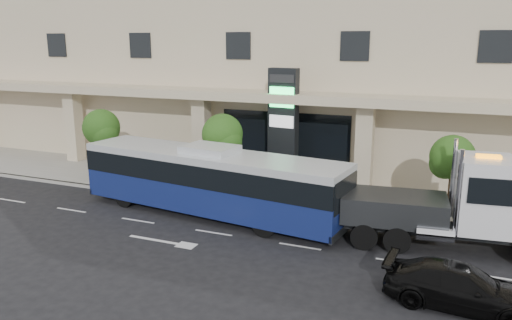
{
  "coord_description": "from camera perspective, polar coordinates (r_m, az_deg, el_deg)",
  "views": [
    {
      "loc": [
        9.61,
        -19.96,
        8.25
      ],
      "look_at": [
        0.6,
        2.0,
        2.6
      ],
      "focal_mm": 35.0,
      "sensor_mm": 36.0,
      "label": 1
    }
  ],
  "objects": [
    {
      "name": "ground",
      "position": [
        23.64,
        -3.21,
        -7.05
      ],
      "size": [
        120.0,
        120.0,
        0.0
      ],
      "primitive_type": "plane",
      "color": "black",
      "rests_on": "ground"
    },
    {
      "name": "sidewalk",
      "position": [
        27.96,
        1.21,
        -3.6
      ],
      "size": [
        120.0,
        6.0,
        0.15
      ],
      "primitive_type": "cube",
      "color": "gray",
      "rests_on": "ground"
    },
    {
      "name": "curb",
      "position": [
        25.32,
        -1.26,
        -5.44
      ],
      "size": [
        120.0,
        0.3,
        0.15
      ],
      "primitive_type": "cube",
      "color": "gray",
      "rests_on": "ground"
    },
    {
      "name": "convention_center",
      "position": [
        36.7,
        7.4,
        15.98
      ],
      "size": [
        60.0,
        17.6,
        20.0
      ],
      "color": "#C5B894",
      "rests_on": "ground"
    },
    {
      "name": "tree_left",
      "position": [
        31.05,
        -17.21,
        3.27
      ],
      "size": [
        2.27,
        2.2,
        4.22
      ],
      "color": "#422B19",
      "rests_on": "sidewalk"
    },
    {
      "name": "tree_mid",
      "position": [
        26.71,
        -3.81,
        2.6
      ],
      "size": [
        2.28,
        2.2,
        4.38
      ],
      "color": "#422B19",
      "rests_on": "sidewalk"
    },
    {
      "name": "tree_right",
      "position": [
        24.12,
        21.56,
        -0.04
      ],
      "size": [
        2.1,
        2.0,
        4.04
      ],
      "color": "#422B19",
      "rests_on": "sidewalk"
    },
    {
      "name": "city_bus",
      "position": [
        24.1,
        -5.23,
        -2.29
      ],
      "size": [
        13.86,
        4.59,
        3.45
      ],
      "rotation": [
        0.0,
        0.0,
        -0.13
      ],
      "color": "black",
      "rests_on": "ground"
    },
    {
      "name": "tow_truck",
      "position": [
        21.61,
        22.27,
        -5.01
      ],
      "size": [
        9.66,
        3.25,
        4.38
      ],
      "rotation": [
        0.0,
        0.0,
        0.11
      ],
      "color": "#2D3033",
      "rests_on": "ground"
    },
    {
      "name": "black_sedan",
      "position": [
        17.52,
        22.34,
        -13.26
      ],
      "size": [
        4.85,
        2.22,
        1.38
      ],
      "primitive_type": "imported",
      "rotation": [
        0.0,
        0.0,
        1.51
      ],
      "color": "black",
      "rests_on": "ground"
    },
    {
      "name": "signage_pylon",
      "position": [
        28.0,
        3.11,
        3.7
      ],
      "size": [
        1.73,
        0.8,
        6.7
      ],
      "rotation": [
        0.0,
        0.0,
        -0.12
      ],
      "color": "black",
      "rests_on": "sidewalk"
    }
  ]
}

